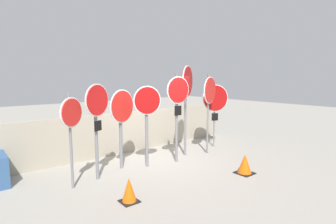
# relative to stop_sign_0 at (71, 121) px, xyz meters

# --- Properties ---
(ground_plane) EXTENTS (40.00, 40.00, 0.00)m
(ground_plane) POSITION_rel_stop_sign_0_xyz_m (2.60, 0.31, -1.54)
(ground_plane) COLOR gray
(fence_back) EXTENTS (8.29, 0.12, 1.34)m
(fence_back) POSITION_rel_stop_sign_0_xyz_m (2.60, 1.82, -0.87)
(fence_back) COLOR #A89E89
(fence_back) RESTS_ON ground
(stop_sign_0) EXTENTS (0.58, 0.36, 2.14)m
(stop_sign_0) POSITION_rel_stop_sign_0_xyz_m (0.00, 0.00, 0.00)
(stop_sign_0) COLOR slate
(stop_sign_0) RESTS_ON ground
(stop_sign_1) EXTENTS (0.71, 0.35, 2.32)m
(stop_sign_1) POSITION_rel_stop_sign_0_xyz_m (0.66, 0.16, 0.10)
(stop_sign_1) COLOR slate
(stop_sign_1) RESTS_ON ground
(stop_sign_2) EXTENTS (0.84, 0.32, 2.15)m
(stop_sign_2) POSITION_rel_stop_sign_0_xyz_m (1.49, 0.48, -0.06)
(stop_sign_2) COLOR slate
(stop_sign_2) RESTS_ON ground
(stop_sign_3) EXTENTS (0.77, 0.22, 2.25)m
(stop_sign_3) POSITION_rel_stop_sign_0_xyz_m (2.09, 0.17, 0.02)
(stop_sign_3) COLOR slate
(stop_sign_3) RESTS_ON ground
(stop_sign_4) EXTENTS (0.78, 0.15, 2.55)m
(stop_sign_4) POSITION_rel_stop_sign_0_xyz_m (3.01, -0.03, 0.24)
(stop_sign_4) COLOR slate
(stop_sign_4) RESTS_ON ground
(stop_sign_5) EXTENTS (0.84, 0.50, 2.83)m
(stop_sign_5) POSITION_rel_stop_sign_0_xyz_m (3.68, 0.29, 0.54)
(stop_sign_5) COLOR slate
(stop_sign_5) RESTS_ON ground
(stop_sign_6) EXTENTS (0.82, 0.30, 2.58)m
(stop_sign_6) POSITION_rel_stop_sign_0_xyz_m (4.39, 0.01, 0.34)
(stop_sign_6) COLOR slate
(stop_sign_6) RESTS_ON ground
(stop_sign_7) EXTENTS (0.87, 0.43, 2.22)m
(stop_sign_7) POSITION_rel_stop_sign_0_xyz_m (5.16, 0.43, 0.10)
(stop_sign_7) COLOR slate
(stop_sign_7) RESTS_ON ground
(traffic_cone_0) EXTENTS (0.43, 0.43, 0.51)m
(traffic_cone_0) POSITION_rel_stop_sign_0_xyz_m (3.76, -1.82, -1.29)
(traffic_cone_0) COLOR black
(traffic_cone_0) RESTS_ON ground
(traffic_cone_1) EXTENTS (0.35, 0.35, 0.50)m
(traffic_cone_1) POSITION_rel_stop_sign_0_xyz_m (0.63, -1.32, -1.29)
(traffic_cone_1) COLOR black
(traffic_cone_1) RESTS_ON ground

